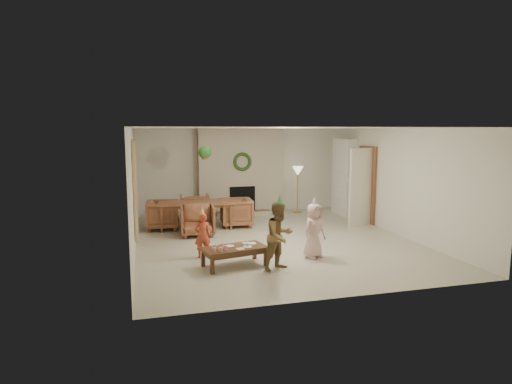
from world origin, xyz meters
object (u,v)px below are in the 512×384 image
object	(u,v)px
dining_chair_left	(163,215)
child_pink	(314,231)
dining_table	(196,215)
coffee_table_top	(234,248)
child_red	(202,235)
child_plaid	(280,236)
dining_chair_right	(236,212)
dining_chair_near	(198,220)
dining_chair_far	(195,208)

from	to	relation	value
dining_chair_left	child_pink	xyz separation A→B (m)	(2.71, -3.24, 0.17)
dining_table	coffee_table_top	size ratio (longest dim) A/B	1.62
child_pink	child_red	bearing A→B (deg)	140.34
coffee_table_top	child_plaid	xyz separation A→B (m)	(0.73, -0.39, 0.28)
child_plaid	dining_chair_right	bearing A→B (deg)	63.55
dining_chair_left	child_red	distance (m)	2.77
dining_chair_near	dining_chair_far	xyz separation A→B (m)	(0.13, 1.64, 0.00)
dining_chair_far	coffee_table_top	distance (m)	4.13
dining_chair_left	child_plaid	distance (m)	4.20
dining_chair_left	coffee_table_top	distance (m)	3.55
dining_table	child_pink	size ratio (longest dim) A/B	1.75
dining_table	child_plaid	distance (m)	3.85
dining_chair_right	child_red	size ratio (longest dim) A/B	0.91
dining_table	dining_chair_left	size ratio (longest dim) A/B	2.34
dining_chair_near	child_plaid	size ratio (longest dim) A/B	0.65
dining_chair_near	dining_chair_far	world-z (taller)	same
dining_chair_left	child_red	world-z (taller)	child_red
dining_chair_right	child_plaid	distance (m)	3.63
dining_table	dining_chair_far	xyz separation A→B (m)	(0.07, 0.82, 0.03)
dining_table	child_red	distance (m)	2.64
dining_table	child_pink	distance (m)	3.70
dining_chair_far	child_pink	xyz separation A→B (m)	(1.82, -3.99, 0.17)
dining_chair_near	child_red	distance (m)	1.82
dining_chair_near	dining_chair_left	bearing A→B (deg)	135.00
child_pink	dining_chair_near	bearing A→B (deg)	104.69
dining_table	child_plaid	xyz separation A→B (m)	(1.02, -3.70, 0.28)
dining_chair_far	child_plaid	xyz separation A→B (m)	(0.95, -4.52, 0.25)
dining_chair_far	dining_chair_right	world-z (taller)	same
coffee_table_top	dining_chair_far	bearing A→B (deg)	81.26
dining_table	dining_chair_near	bearing A→B (deg)	-90.00
dining_chair_left	child_pink	world-z (taller)	child_pink
coffee_table_top	child_plaid	size ratio (longest dim) A/B	0.95
dining_chair_right	child_red	xyz separation A→B (m)	(-1.22, -2.55, 0.08)
dining_table	child_plaid	bearing A→B (deg)	-70.00
dining_table	coffee_table_top	bearing A→B (deg)	-80.42
child_pink	dining_chair_right	bearing A→B (deg)	80.68
dining_table	child_plaid	world-z (taller)	child_plaid
dining_table	dining_chair_near	distance (m)	0.82
dining_chair_near	dining_chair_left	size ratio (longest dim) A/B	1.00
dining_chair_near	child_pink	world-z (taller)	child_pink
dining_chair_far	child_plaid	distance (m)	4.62
dining_chair_far	dining_chair_right	bearing A→B (deg)	141.34
child_plaid	dining_chair_left	bearing A→B (deg)	89.61
dining_chair_left	dining_chair_right	distance (m)	1.85
dining_table	dining_chair_right	size ratio (longest dim) A/B	2.34
child_red	dining_chair_right	bearing A→B (deg)	-119.41
dining_chair_near	dining_chair_right	distance (m)	1.31
dining_chair_near	child_red	world-z (taller)	child_red
dining_chair_left	coffee_table_top	world-z (taller)	dining_chair_left
child_red	dining_table	bearing A→B (deg)	-98.11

